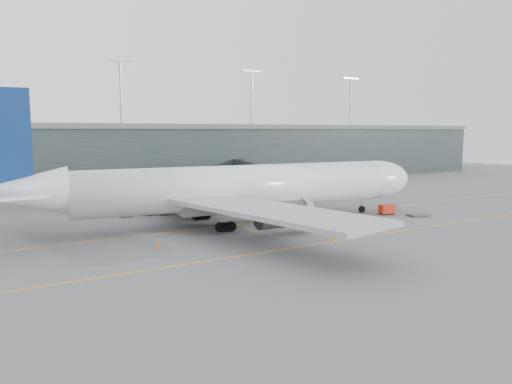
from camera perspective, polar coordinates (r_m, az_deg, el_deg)
ground at (r=73.95m, az=-7.44°, el=-3.65°), size 320.00×320.00×0.00m
taxiline_a at (r=70.39m, az=-6.07°, el=-4.17°), size 160.00×0.25×0.02m
taxiline_b at (r=56.78m, az=1.09°, el=-6.86°), size 160.00×0.25×0.02m
taxiline_lead_main at (r=94.02m, az=-9.77°, el=-1.40°), size 0.25×60.00×0.02m
terminal at (r=127.86m, az=-18.45°, el=3.99°), size 240.00×36.00×29.00m
main_aircraft at (r=73.11m, az=-2.34°, el=0.45°), size 66.89×62.47×18.75m
jet_bridge at (r=106.66m, az=0.06°, el=2.40°), size 14.09×43.88×6.67m
gse_cart at (r=84.15m, az=14.72°, el=-1.91°), size 2.63×1.98×1.61m
baggage_dolly at (r=83.96m, az=18.03°, el=-2.54°), size 3.50×3.09×0.30m
uld_a at (r=81.90m, az=-14.61°, el=-2.11°), size 2.39×2.14×1.80m
uld_b at (r=82.71m, az=-12.23°, el=-1.93°), size 2.50×2.26×1.87m
uld_c at (r=82.65m, az=-10.56°, el=-1.95°), size 2.31×2.09×1.72m
cone_nose at (r=86.97m, az=14.92°, el=-2.01°), size 0.40×0.40×0.64m
cone_wing_stbd at (r=63.04m, az=8.97°, el=-5.21°), size 0.46×0.46×0.73m
cone_wing_port at (r=87.46m, az=-4.47°, el=-1.71°), size 0.46×0.46×0.73m
cone_tail at (r=59.96m, az=-11.11°, el=-5.88°), size 0.48×0.48×0.77m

